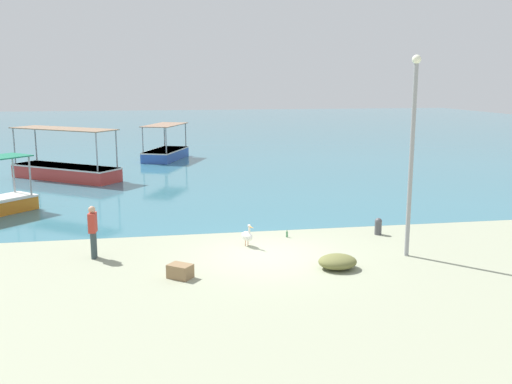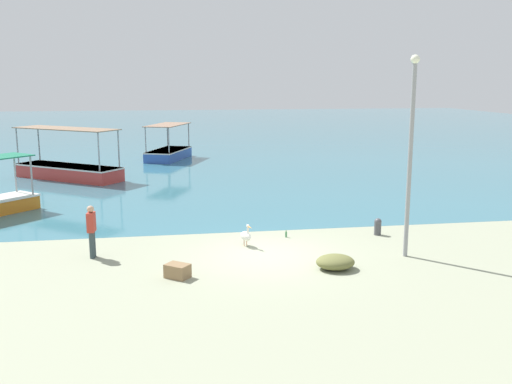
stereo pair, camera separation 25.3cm
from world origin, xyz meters
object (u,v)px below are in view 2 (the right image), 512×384
object	(u,v)px
mooring_bollard	(378,226)
cargo_crate	(178,271)
lamp_post	(411,147)
fishing_boat_outer	(169,152)
pelican	(246,236)
fishing_boat_far_left	(68,169)
fisherman_standing	(92,230)
net_pile	(335,262)
glass_bottle	(286,234)

from	to	relation	value
mooring_bollard	cargo_crate	distance (m)	8.12
lamp_post	mooring_bollard	world-z (taller)	lamp_post
fishing_boat_outer	pelican	xyz separation A→B (m)	(2.31, -22.40, -0.14)
fishing_boat_far_left	cargo_crate	distance (m)	18.70
fishing_boat_outer	fishing_boat_far_left	xyz separation A→B (m)	(-5.76, -7.39, 0.05)
fisherman_standing	mooring_bollard	bearing A→B (deg)	6.41
fishing_boat_far_left	mooring_bollard	size ratio (longest dim) A/B	10.46
fishing_boat_far_left	pelican	bearing A→B (deg)	-61.72
fishing_boat_far_left	lamp_post	bearing A→B (deg)	-52.53
fisherman_standing	net_pile	size ratio (longest dim) A/B	1.45
mooring_bollard	glass_bottle	distance (m)	3.38
lamp_post	net_pile	size ratio (longest dim) A/B	5.42
lamp_post	fishing_boat_outer	bearing A→B (deg)	106.52
cargo_crate	fishing_boat_outer	bearing A→B (deg)	89.85
fishing_boat_outer	net_pile	size ratio (longest dim) A/B	4.36
lamp_post	net_pile	distance (m)	4.29
fishing_boat_outer	glass_bottle	size ratio (longest dim) A/B	18.82
mooring_bollard	fisherman_standing	size ratio (longest dim) A/B	0.37
fisherman_standing	net_pile	distance (m)	7.68
glass_bottle	mooring_bollard	bearing A→B (deg)	-3.76
net_pile	glass_bottle	world-z (taller)	net_pile
pelican	cargo_crate	size ratio (longest dim) A/B	1.22
fishing_boat_outer	cargo_crate	world-z (taller)	fishing_boat_outer
fishing_boat_outer	fisherman_standing	distance (m)	23.01
cargo_crate	fisherman_standing	bearing A→B (deg)	138.02
mooring_bollard	glass_bottle	world-z (taller)	mooring_bollard
lamp_post	fisherman_standing	distance (m)	10.33
net_pile	fishing_boat_outer	bearing A→B (deg)	100.37
fishing_boat_far_left	net_pile	size ratio (longest dim) A/B	5.59
fishing_boat_outer	fisherman_standing	world-z (taller)	fishing_boat_outer
net_pile	glass_bottle	size ratio (longest dim) A/B	4.32
pelican	cargo_crate	distance (m)	3.68
pelican	fisherman_standing	distance (m)	5.04
fishing_boat_outer	pelican	world-z (taller)	fishing_boat_outer
fishing_boat_far_left	mooring_bollard	xyz separation A→B (m)	(13.04, -14.34, -0.24)
lamp_post	cargo_crate	xyz separation A→B (m)	(-7.28, -0.89, -3.32)
fishing_boat_far_left	fisherman_standing	world-z (taller)	fishing_boat_far_left
lamp_post	glass_bottle	distance (m)	5.51
fishing_boat_outer	lamp_post	xyz separation A→B (m)	(7.21, -24.32, 3.00)
glass_bottle	net_pile	bearing A→B (deg)	-79.20
glass_bottle	cargo_crate	bearing A→B (deg)	-137.15
pelican	fisherman_standing	bearing A→B (deg)	-174.85
fishing_boat_outer	mooring_bollard	world-z (taller)	fishing_boat_outer
fishing_boat_outer	glass_bottle	world-z (taller)	fishing_boat_outer
fishing_boat_outer	net_pile	bearing A→B (deg)	-79.63
lamp_post	mooring_bollard	xyz separation A→B (m)	(0.07, 2.58, -3.19)
fishing_boat_far_left	fisherman_standing	distance (m)	15.77
fishing_boat_outer	cargo_crate	size ratio (longest dim) A/B	7.73
fishing_boat_far_left	lamp_post	distance (m)	21.53
lamp_post	cargo_crate	distance (m)	8.05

